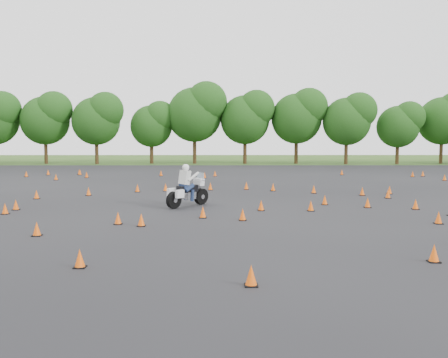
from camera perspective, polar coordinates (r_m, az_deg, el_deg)
name	(u,v)px	position (r m, az deg, el deg)	size (l,w,h in m)	color
ground	(224,215)	(21.03, 0.05, -4.18)	(140.00, 140.00, 0.00)	#2D5119
asphalt_pad	(224,198)	(26.97, -0.02, -2.17)	(62.00, 62.00, 0.00)	black
treeline	(245,125)	(55.65, 2.43, 6.15)	(87.13, 32.67, 10.44)	#1B4313
traffic_cones	(215,195)	(26.52, -0.99, -1.80)	(36.37, 32.90, 0.45)	#F2570A
rider_white	(187,185)	(23.59, -4.20, -0.72)	(2.62, 0.80, 2.02)	silver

